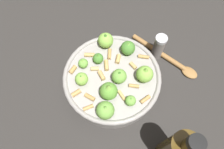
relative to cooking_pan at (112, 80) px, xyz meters
name	(u,v)px	position (x,y,z in m)	size (l,w,h in m)	color
ground_plane	(112,86)	(0.00, 0.00, -0.05)	(2.40, 2.40, 0.00)	#2D2B28
cooking_pan	(112,80)	(0.00, 0.00, 0.00)	(0.28, 0.28, 0.13)	#9E9993
pepper_shaker	(159,47)	(-0.13, 0.13, 0.00)	(0.04, 0.04, 0.09)	gray
wooden_spoon	(167,58)	(-0.12, 0.16, -0.04)	(0.15, 0.22, 0.02)	#9E703D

